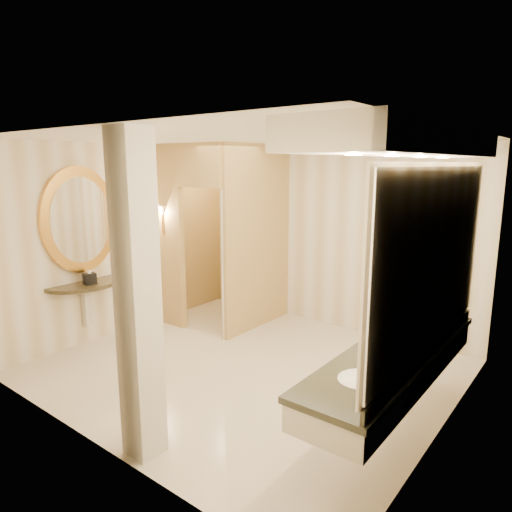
% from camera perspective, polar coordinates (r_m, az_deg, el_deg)
% --- Properties ---
extents(floor, '(4.50, 4.50, 0.00)m').
position_cam_1_polar(floor, '(5.68, -1.22, -13.76)').
color(floor, beige).
rests_on(floor, ground).
extents(ceiling, '(4.50, 4.50, 0.00)m').
position_cam_1_polar(ceiling, '(5.15, -1.35, 14.58)').
color(ceiling, white).
rests_on(ceiling, wall_back).
extents(wall_back, '(4.50, 0.02, 2.70)m').
position_cam_1_polar(wall_back, '(6.89, 9.29, 2.37)').
color(wall_back, white).
rests_on(wall_back, floor).
extents(wall_front, '(4.50, 0.02, 2.70)m').
position_cam_1_polar(wall_front, '(3.95, -19.99, -4.93)').
color(wall_front, white).
rests_on(wall_front, floor).
extents(wall_left, '(0.02, 4.00, 2.70)m').
position_cam_1_polar(wall_left, '(6.87, -16.00, 2.05)').
color(wall_left, white).
rests_on(wall_left, floor).
extents(wall_right, '(0.02, 4.00, 2.70)m').
position_cam_1_polar(wall_right, '(4.24, 23.07, -4.07)').
color(wall_right, white).
rests_on(wall_right, floor).
extents(toilet_closet, '(1.50, 1.55, 2.70)m').
position_cam_1_polar(toilet_closet, '(6.68, -3.47, 2.53)').
color(toilet_closet, '#DBB873').
rests_on(toilet_closet, floor).
extents(wall_sconce, '(0.14, 0.14, 0.42)m').
position_cam_1_polar(wall_sconce, '(6.83, -11.64, 5.45)').
color(wall_sconce, gold).
rests_on(wall_sconce, toilet_closet).
extents(vanity, '(0.75, 2.68, 2.09)m').
position_cam_1_polar(vanity, '(3.88, 17.99, -0.84)').
color(vanity, beige).
rests_on(vanity, floor).
extents(console_shelf, '(1.08, 1.08, 1.99)m').
position_cam_1_polar(console_shelf, '(6.45, -21.00, 1.13)').
color(console_shelf, black).
rests_on(console_shelf, floor).
extents(pillar, '(0.27, 0.27, 2.70)m').
position_cam_1_polar(pillar, '(3.78, -14.57, -5.33)').
color(pillar, beige).
rests_on(pillar, floor).
extents(tissue_box, '(0.17, 0.17, 0.14)m').
position_cam_1_polar(tissue_box, '(6.36, -20.08, -2.66)').
color(tissue_box, black).
rests_on(tissue_box, console_shelf).
extents(toilet, '(0.63, 0.87, 0.80)m').
position_cam_1_polar(toilet, '(7.33, -0.43, -4.53)').
color(toilet, white).
rests_on(toilet, floor).
extents(soap_bottle_a, '(0.09, 0.09, 0.15)m').
position_cam_1_polar(soap_bottle_a, '(3.72, 13.35, -12.09)').
color(soap_bottle_a, beige).
rests_on(soap_bottle_a, vanity).
extents(soap_bottle_b, '(0.11, 0.11, 0.11)m').
position_cam_1_polar(soap_bottle_b, '(4.44, 17.71, -8.68)').
color(soap_bottle_b, silver).
rests_on(soap_bottle_b, vanity).
extents(soap_bottle_c, '(0.09, 0.09, 0.20)m').
position_cam_1_polar(soap_bottle_c, '(4.25, 17.01, -8.97)').
color(soap_bottle_c, '#C6B28C').
rests_on(soap_bottle_c, vanity).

